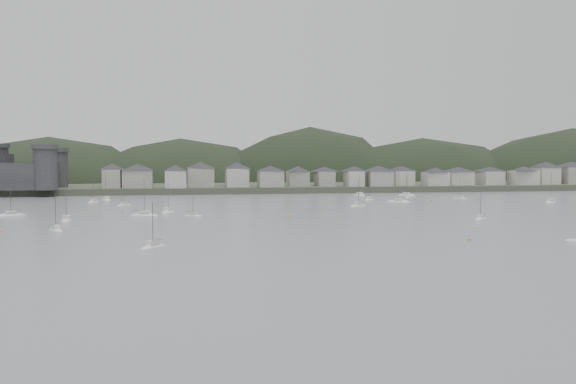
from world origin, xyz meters
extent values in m
plane|color=slate|center=(0.00, 0.00, 0.00)|extent=(900.00, 900.00, 0.00)
cube|color=#383D2D|center=(0.00, 295.00, 1.50)|extent=(900.00, 250.00, 3.00)
ellipsoid|color=black|center=(-110.87, 271.94, -10.14)|extent=(138.98, 92.48, 81.13)
ellipsoid|color=black|center=(-32.30, 272.87, -9.97)|extent=(132.08, 90.41, 79.74)
ellipsoid|color=black|center=(50.65, 272.93, -12.68)|extent=(133.88, 88.37, 101.41)
ellipsoid|color=black|center=(125.95, 267.91, -10.32)|extent=(165.81, 81.78, 82.55)
ellipsoid|color=black|center=(234.44, 265.57, -12.82)|extent=(177.60, 96.61, 102.57)
cylinder|color=#2D2D30|center=(-92.00, 166.00, 12.00)|extent=(10.00, 10.00, 18.00)
cylinder|color=#2D2D30|center=(-92.00, 194.00, 11.50)|extent=(10.00, 10.00, 17.00)
cube|color=#2D2D30|center=(-92.00, 180.00, 9.00)|extent=(3.50, 30.00, 12.00)
cube|color=gray|center=(-65.00, 181.96, 7.29)|extent=(8.34, 12.91, 8.59)
pyramid|color=#232428|center=(-65.00, 181.96, 13.09)|extent=(15.78, 15.78, 3.01)
cube|color=gray|center=(-53.32, 181.32, 7.18)|extent=(13.68, 13.35, 8.36)
pyramid|color=#232428|center=(-53.32, 181.32, 12.82)|extent=(20.07, 20.07, 2.93)
cube|color=#B9B6AE|center=(-35.57, 176.02, 7.04)|extent=(9.78, 10.20, 8.08)
pyramid|color=#232428|center=(-35.57, 176.02, 12.49)|extent=(14.83, 14.83, 2.83)
cube|color=gray|center=(-23.51, 185.65, 7.55)|extent=(12.59, 13.33, 9.09)
pyramid|color=#232428|center=(-23.51, 185.65, 13.68)|extent=(19.24, 19.24, 3.18)
cube|color=#B9B6AE|center=(-5.75, 184.10, 7.43)|extent=(10.74, 12.17, 8.87)
pyramid|color=#232428|center=(-5.75, 184.10, 13.42)|extent=(17.01, 17.01, 3.10)
cube|color=gray|center=(9.92, 177.53, 6.85)|extent=(11.63, 12.09, 7.69)
pyramid|color=#232428|center=(9.92, 177.53, 12.04)|extent=(17.61, 17.61, 2.69)
cube|color=gray|center=(25.25, 186.19, 6.72)|extent=(10.37, 9.35, 7.44)
pyramid|color=#232428|center=(25.25, 186.19, 11.74)|extent=(14.65, 14.65, 2.60)
cube|color=gray|center=(38.63, 183.79, 6.61)|extent=(8.24, 12.20, 7.22)
pyramid|color=#232428|center=(38.63, 183.79, 11.48)|extent=(15.17, 15.17, 2.53)
cube|color=#B9B6AE|center=(52.50, 178.55, 6.73)|extent=(8.06, 10.91, 7.46)
pyramid|color=#232428|center=(52.50, 178.55, 11.77)|extent=(14.08, 14.08, 2.61)
cube|color=gray|center=(64.81, 177.06, 6.83)|extent=(11.73, 11.78, 7.66)
pyramid|color=#232428|center=(64.81, 177.06, 12.00)|extent=(17.46, 17.46, 2.68)
cube|color=#B9B6AE|center=(80.64, 186.91, 6.67)|extent=(10.19, 13.02, 7.33)
pyramid|color=#232428|center=(80.64, 186.91, 11.62)|extent=(17.23, 17.23, 2.57)
cube|color=#B9B6AE|center=(95.55, 178.06, 6.44)|extent=(11.70, 9.81, 6.88)
pyramid|color=#232428|center=(95.55, 178.06, 11.08)|extent=(15.97, 15.97, 2.41)
cube|color=#B9B6AE|center=(112.40, 186.91, 6.50)|extent=(12.83, 12.48, 7.00)
pyramid|color=#232428|center=(112.40, 186.91, 11.22)|extent=(18.79, 18.79, 2.45)
cube|color=#B9B6AE|center=(130.73, 187.42, 6.48)|extent=(11.07, 13.50, 6.97)
pyramid|color=#232428|center=(130.73, 187.42, 11.19)|extent=(18.25, 18.25, 2.44)
cube|color=#B9B6AE|center=(146.02, 179.72, 6.67)|extent=(13.75, 9.12, 7.34)
pyramid|color=#232428|center=(146.02, 179.72, 11.62)|extent=(16.97, 16.97, 2.57)
cube|color=#B9B6AE|center=(162.92, 185.95, 7.53)|extent=(11.37, 11.57, 9.05)
pyramid|color=#232428|center=(162.92, 185.95, 13.63)|extent=(17.03, 17.03, 3.17)
cube|color=gray|center=(177.85, 185.32, 7.54)|extent=(12.07, 13.43, 9.09)
pyramid|color=#232428|center=(177.85, 185.32, 13.68)|extent=(18.93, 18.93, 3.18)
ellipsoid|color=silver|center=(-64.46, 52.00, 0.05)|extent=(3.09, 8.46, 1.67)
cube|color=silver|center=(-64.46, 52.00, 1.18)|extent=(1.98, 3.01, 0.70)
cylinder|color=#3F3F42|center=(-64.46, 52.00, 5.41)|extent=(0.12, 0.12, 10.42)
cylinder|color=#3F3F42|center=(-64.54, 50.50, 1.73)|extent=(0.29, 3.75, 0.10)
ellipsoid|color=silver|center=(63.03, 133.12, 0.05)|extent=(5.49, 7.69, 1.48)
cube|color=silver|center=(63.03, 133.12, 1.09)|extent=(2.64, 3.06, 0.70)
cylinder|color=#3F3F42|center=(63.03, 133.12, 4.84)|extent=(0.12, 0.12, 9.28)
cylinder|color=#3F3F42|center=(62.42, 134.31, 1.64)|extent=(1.61, 3.02, 0.10)
ellipsoid|color=silver|center=(-82.79, 69.89, 0.05)|extent=(8.92, 5.88, 1.71)
cube|color=silver|center=(-82.79, 69.89, 1.20)|extent=(3.49, 2.91, 0.70)
cylinder|color=#3F3F42|center=(-82.79, 69.89, 5.53)|extent=(0.12, 0.12, 10.67)
cylinder|color=#3F3F42|center=(-81.38, 69.29, 1.75)|extent=(3.57, 1.61, 0.10)
ellipsoid|color=silver|center=(-53.89, 106.89, 0.05)|extent=(5.52, 5.47, 1.18)
cube|color=silver|center=(-53.89, 106.89, 0.94)|extent=(2.38, 2.37, 0.70)
cylinder|color=#3F3F42|center=(-53.89, 106.89, 3.88)|extent=(0.12, 0.12, 7.36)
cylinder|color=#3F3F42|center=(-53.14, 106.15, 1.49)|extent=(1.96, 1.93, 0.10)
ellipsoid|color=silver|center=(46.81, 150.00, 0.05)|extent=(4.90, 8.52, 1.62)
cube|color=silver|center=(46.81, 150.00, 1.16)|extent=(2.55, 3.24, 0.70)
cylinder|color=#3F3F42|center=(46.81, 150.00, 5.27)|extent=(0.12, 0.12, 10.14)
cylinder|color=#3F3F42|center=(47.24, 151.39, 1.71)|extent=(1.18, 3.52, 0.10)
ellipsoid|color=silver|center=(-30.72, 60.04, 0.05)|extent=(5.99, 4.20, 1.15)
cube|color=silver|center=(-30.72, 60.04, 0.93)|extent=(2.37, 2.03, 0.70)
cylinder|color=#3F3F42|center=(-30.72, 60.04, 3.80)|extent=(0.12, 0.12, 7.21)
cylinder|color=#3F3F42|center=(-31.65, 59.58, 1.48)|extent=(2.37, 1.24, 0.10)
ellipsoid|color=silver|center=(-39.89, -3.18, 0.05)|extent=(5.75, 6.45, 1.32)
cube|color=silver|center=(-39.89, -3.18, 1.01)|extent=(2.57, 2.70, 0.70)
cylinder|color=#3F3F42|center=(-39.89, -3.18, 4.31)|extent=(0.12, 0.12, 8.22)
cylinder|color=#3F3F42|center=(-39.15, -4.10, 1.56)|extent=(1.93, 2.37, 0.10)
ellipsoid|color=silver|center=(27.48, 87.97, 0.05)|extent=(7.79, 5.43, 1.50)
cube|color=silver|center=(27.48, 87.97, 1.10)|extent=(3.08, 2.63, 0.70)
cylinder|color=#3F3F42|center=(27.48, 87.97, 4.89)|extent=(0.12, 0.12, 9.37)
cylinder|color=#3F3F42|center=(28.69, 87.38, 1.65)|extent=(3.08, 1.56, 0.10)
ellipsoid|color=silver|center=(-44.63, 63.01, 0.05)|extent=(9.06, 5.35, 1.73)
cube|color=silver|center=(-44.63, 63.01, 1.21)|extent=(3.47, 2.76, 0.70)
cylinder|color=#3F3F42|center=(-44.63, 63.01, 5.60)|extent=(0.12, 0.12, 10.79)
cylinder|color=#3F3F42|center=(-46.10, 62.52, 1.76)|extent=(3.72, 1.32, 0.10)
ellipsoid|color=silver|center=(-63.28, 136.00, 0.05)|extent=(6.35, 10.11, 1.93)
cube|color=silver|center=(-63.28, 136.00, 1.31)|extent=(3.19, 3.91, 0.70)
cylinder|color=#3F3F42|center=(-63.28, 136.00, 6.23)|extent=(0.12, 0.12, 12.06)
cylinder|color=#3F3F42|center=(-63.91, 134.38, 1.86)|extent=(1.65, 4.09, 0.10)
ellipsoid|color=silver|center=(67.17, 144.69, 0.05)|extent=(8.41, 6.67, 1.66)
cube|color=silver|center=(67.17, 144.69, 1.18)|extent=(3.42, 3.09, 0.70)
cylinder|color=#3F3F42|center=(67.17, 144.69, 5.38)|extent=(0.12, 0.12, 10.35)
cylinder|color=#3F3F42|center=(65.91, 143.90, 1.73)|extent=(3.20, 2.08, 0.10)
ellipsoid|color=silver|center=(46.78, 36.43, 0.05)|extent=(6.22, 5.83, 1.29)
cube|color=silver|center=(46.78, 36.43, 1.00)|extent=(2.64, 2.56, 0.70)
cylinder|color=#3F3F42|center=(46.78, 36.43, 4.24)|extent=(0.12, 0.12, 8.08)
cylinder|color=#3F3F42|center=(47.66, 35.66, 1.55)|extent=(2.25, 2.00, 0.10)
ellipsoid|color=silver|center=(-62.91, 28.61, 0.05)|extent=(5.26, 6.99, 1.36)
cube|color=silver|center=(-62.91, 28.61, 1.03)|extent=(2.48, 2.81, 0.70)
cylinder|color=#3F3F42|center=(-62.91, 28.61, 4.45)|extent=(0.12, 0.12, 8.51)
cylinder|color=#3F3F42|center=(-63.51, 27.54, 1.58)|extent=(1.60, 2.71, 0.10)
ellipsoid|color=silver|center=(48.67, 105.17, 0.05)|extent=(9.48, 7.21, 1.85)
cube|color=silver|center=(48.67, 105.17, 1.27)|extent=(3.82, 3.39, 0.70)
cylinder|color=#3F3F42|center=(48.67, 105.17, 5.98)|extent=(0.12, 0.12, 11.55)
cylinder|color=#3F3F42|center=(50.11, 106.01, 1.82)|extent=(3.64, 2.18, 0.10)
ellipsoid|color=silver|center=(-37.92, 73.79, 0.05)|extent=(5.68, 9.97, 1.90)
cube|color=silver|center=(-37.92, 73.79, 1.30)|extent=(2.97, 3.79, 0.70)
cylinder|color=#3F3F42|center=(-37.92, 73.79, 6.14)|extent=(0.12, 0.12, 11.87)
cylinder|color=#3F3F42|center=(-37.42, 72.16, 1.85)|extent=(1.35, 4.12, 0.10)
ellipsoid|color=silver|center=(41.08, 118.08, 0.05)|extent=(6.71, 7.47, 1.53)
cube|color=silver|center=(41.08, 118.08, 1.11)|extent=(2.99, 3.13, 0.70)
cylinder|color=#3F3F42|center=(41.08, 118.08, 4.97)|extent=(0.12, 0.12, 9.54)
cylinder|color=#3F3F42|center=(40.22, 119.15, 1.66)|extent=(2.24, 2.73, 0.10)
ellipsoid|color=silver|center=(81.32, 120.26, 0.05)|extent=(4.64, 8.02, 1.53)
cube|color=silver|center=(81.32, 120.26, 1.11)|extent=(2.41, 3.06, 0.70)
cylinder|color=#3F3F42|center=(81.32, 120.26, 4.97)|extent=(0.12, 0.12, 9.55)
cylinder|color=#3F3F42|center=(80.90, 118.95, 1.66)|extent=(1.13, 3.31, 0.10)
ellipsoid|color=silver|center=(104.56, 92.03, 0.05)|extent=(8.72, 8.02, 1.80)
cube|color=silver|center=(104.56, 92.03, 1.25)|extent=(3.68, 3.55, 0.70)
cylinder|color=#3F3F42|center=(104.56, 92.03, 5.82)|extent=(0.12, 0.12, 11.25)
cylinder|color=#3F3F42|center=(103.33, 93.08, 1.80)|extent=(3.15, 2.70, 0.10)
ellipsoid|color=silver|center=(-66.60, 124.88, 0.05)|extent=(5.32, 7.61, 1.47)
cube|color=silver|center=(-66.60, 124.88, 1.08)|extent=(2.57, 3.01, 0.70)
cylinder|color=#3F3F42|center=(-66.60, 124.88, 4.78)|extent=(0.12, 0.12, 9.16)
cylinder|color=#3F3F42|center=(-67.18, 126.06, 1.63)|extent=(1.54, 3.01, 0.10)
sphere|color=#CB8D43|center=(-75.02, 29.10, 0.15)|extent=(0.70, 0.70, 0.70)
sphere|color=#CB8D43|center=(64.33, 110.21, 0.15)|extent=(0.70, 0.70, 0.70)
sphere|color=#CB8D43|center=(-3.42, 51.99, 0.15)|extent=(0.70, 0.70, 0.70)
sphere|color=#CB8D43|center=(23.42, -3.61, 0.15)|extent=(0.70, 0.70, 0.70)
sphere|color=#CB8D43|center=(-51.99, 76.19, 0.15)|extent=(0.70, 0.70, 0.70)
camera|label=1|loc=(-35.60, -120.76, 16.57)|focal=38.64mm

